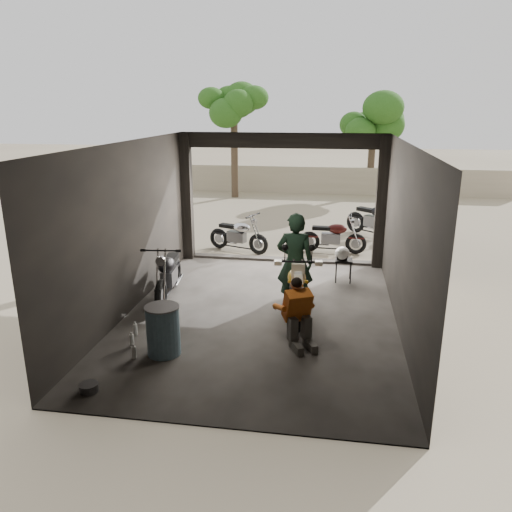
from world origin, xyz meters
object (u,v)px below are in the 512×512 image
(mechanic, at_px, (300,315))
(outside_bike_b, at_px, (333,234))
(helmet, at_px, (342,253))
(oil_drum, at_px, (163,331))
(left_bike, at_px, (168,270))
(outside_bike_a, at_px, (238,232))
(sign_post, at_px, (427,215))
(outside_bike_c, at_px, (376,217))
(main_bike, at_px, (296,283))
(stool, at_px, (344,263))
(rider, at_px, (295,262))

(mechanic, bearing_deg, outside_bike_b, 59.32)
(helmet, bearing_deg, oil_drum, -136.73)
(left_bike, xyz_separation_m, outside_bike_b, (3.28, 3.85, -0.06))
(helmet, bearing_deg, mechanic, -112.99)
(outside_bike_a, bearing_deg, sign_post, -81.63)
(sign_post, bearing_deg, outside_bike_c, 84.72)
(outside_bike_b, bearing_deg, sign_post, -117.92)
(left_bike, relative_size, sign_post, 0.84)
(main_bike, relative_size, outside_bike_a, 1.21)
(oil_drum, bearing_deg, outside_bike_a, 89.60)
(oil_drum, bearing_deg, helmet, 54.21)
(sign_post, bearing_deg, stool, -171.41)
(mechanic, height_order, oil_drum, mechanic)
(outside_bike_b, relative_size, stool, 2.97)
(outside_bike_b, relative_size, sign_post, 0.75)
(helmet, bearing_deg, stool, 41.61)
(outside_bike_b, distance_m, helmet, 2.38)
(helmet, bearing_deg, sign_post, 19.35)
(main_bike, xyz_separation_m, left_bike, (-2.65, 0.48, -0.04))
(outside_bike_c, xyz_separation_m, oil_drum, (-3.82, -8.17, -0.21))
(outside_bike_b, distance_m, sign_post, 2.62)
(rider, relative_size, sign_post, 0.92)
(outside_bike_c, xyz_separation_m, sign_post, (0.89, -3.17, 0.77))
(rider, bearing_deg, stool, -117.36)
(helmet, distance_m, oil_drum, 4.79)
(outside_bike_a, height_order, oil_drum, outside_bike_a)
(main_bike, height_order, outside_bike_a, main_bike)
(outside_bike_a, distance_m, helmet, 3.47)
(oil_drum, relative_size, sign_post, 0.39)
(stool, bearing_deg, outside_bike_c, 76.95)
(rider, bearing_deg, outside_bike_a, -63.38)
(outside_bike_b, relative_size, helmet, 4.55)
(outside_bike_a, distance_m, stool, 3.47)
(main_bike, xyz_separation_m, sign_post, (2.77, 3.08, 0.75))
(main_bike, relative_size, outside_bike_c, 1.04)
(outside_bike_c, xyz_separation_m, mechanic, (-1.72, -7.54, -0.07))
(helmet, relative_size, sign_post, 0.16)
(left_bike, bearing_deg, helmet, 16.84)
(mechanic, distance_m, sign_post, 5.16)
(rider, bearing_deg, helmet, -117.02)
(stool, distance_m, helmet, 0.24)
(mechanic, xyz_separation_m, oil_drum, (-2.10, -0.62, -0.14))
(mechanic, distance_m, helmet, 3.33)
(outside_bike_c, height_order, stool, outside_bike_c)
(left_bike, relative_size, stool, 3.32)
(main_bike, xyz_separation_m, outside_bike_b, (0.63, 4.33, -0.11))
(outside_bike_a, xyz_separation_m, helmet, (2.75, -2.10, 0.15))
(outside_bike_b, height_order, sign_post, sign_post)
(oil_drum, bearing_deg, sign_post, 46.69)
(outside_bike_b, distance_m, oil_drum, 6.75)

